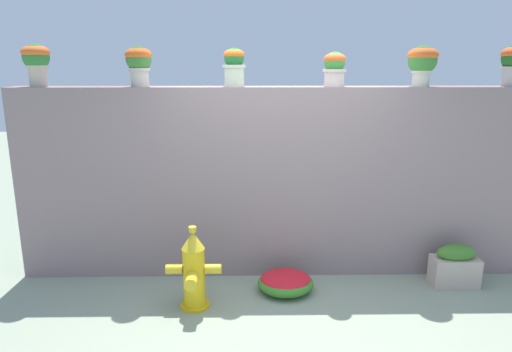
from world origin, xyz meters
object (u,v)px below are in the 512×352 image
potted_plant_3 (335,67)px  planter_box (455,266)px  fire_hydrant (194,272)px  potted_plant_4 (423,61)px  flower_bush_left (286,282)px  potted_plant_2 (234,64)px  potted_plant_1 (139,61)px  potted_plant_0 (36,59)px

potted_plant_3 → planter_box: 2.46m
potted_plant_3 → fire_hydrant: 2.51m
fire_hydrant → planter_box: fire_hydrant is taller
potted_plant_4 → planter_box: 2.19m
potted_plant_4 → flower_bush_left: bearing=-160.2°
potted_plant_2 → potted_plant_3: bearing=-2.2°
flower_bush_left → planter_box: size_ratio=1.20×
fire_hydrant → potted_plant_3: bearing=29.4°
potted_plant_4 → fire_hydrant: bearing=-160.8°
potted_plant_1 → fire_hydrant: potted_plant_1 is taller
potted_plant_1 → flower_bush_left: (1.51, -0.53, -2.22)m
potted_plant_3 → flower_bush_left: potted_plant_3 is taller
potted_plant_0 → potted_plant_4: 4.00m
potted_plant_0 → flower_bush_left: bearing=-12.5°
potted_plant_4 → planter_box: bearing=-47.0°
potted_plant_4 → flower_bush_left: size_ratio=0.72×
potted_plant_4 → fire_hydrant: size_ratio=0.51×
potted_plant_0 → fire_hydrant: potted_plant_0 is taller
potted_plant_1 → potted_plant_2: potted_plant_1 is taller
potted_plant_0 → potted_plant_1: size_ratio=1.06×
planter_box → fire_hydrant: bearing=-171.5°
potted_plant_2 → planter_box: 3.16m
potted_plant_1 → potted_plant_2: (0.98, 0.01, -0.03)m
potted_plant_0 → planter_box: bearing=-6.0°
fire_hydrant → planter_box: (2.72, 0.41, -0.15)m
fire_hydrant → planter_box: bearing=8.5°
flower_bush_left → potted_plant_1: bearing=160.6°
fire_hydrant → flower_bush_left: bearing=18.2°
potted_plant_0 → potted_plant_2: bearing=-0.7°
potted_plant_2 → potted_plant_3: (1.04, -0.04, -0.02)m
potted_plant_4 → flower_bush_left: potted_plant_4 is taller
flower_bush_left → potted_plant_4: bearing=19.8°
potted_plant_2 → potted_plant_3: size_ratio=1.11×
potted_plant_0 → fire_hydrant: size_ratio=0.53×
potted_plant_1 → fire_hydrant: 2.21m
potted_plant_0 → planter_box: (4.38, -0.46, -2.13)m
potted_plant_1 → flower_bush_left: bearing=-19.4°
potted_plant_1 → planter_box: bearing=-7.3°
planter_box → potted_plant_1: bearing=172.7°
potted_plant_3 → potted_plant_4: potted_plant_4 is taller
potted_plant_3 → potted_plant_4: bearing=0.6°
fire_hydrant → potted_plant_2: bearing=65.5°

